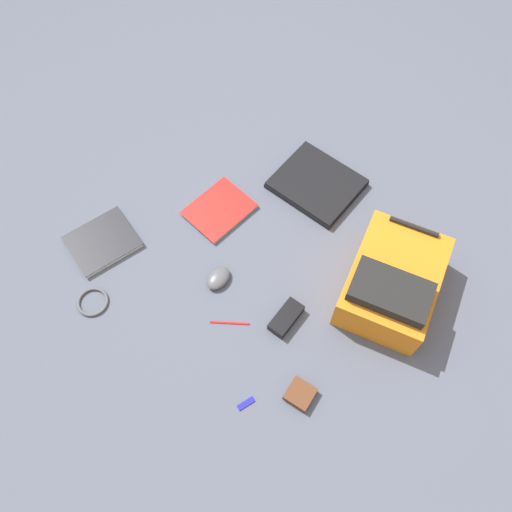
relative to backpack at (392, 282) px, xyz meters
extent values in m
plane|color=#4C5160|center=(-0.39, -0.27, -0.09)|extent=(3.93, 3.93, 0.00)
cube|color=orange|center=(0.00, 0.01, -0.01)|extent=(0.42, 0.48, 0.15)
cube|color=black|center=(0.04, -0.07, 0.09)|extent=(0.29, 0.24, 0.04)
cylinder|color=black|center=(-0.08, 0.17, 0.08)|extent=(0.16, 0.09, 0.02)
cube|color=black|center=(-0.49, 0.12, -0.08)|extent=(0.35, 0.32, 0.02)
cube|color=black|center=(-0.49, 0.12, -0.06)|extent=(0.35, 0.32, 0.01)
cube|color=silver|center=(-0.80, -0.65, -0.08)|extent=(0.21, 0.24, 0.02)
cube|color=black|center=(-0.80, -0.65, -0.07)|extent=(0.22, 0.25, 0.00)
cube|color=silver|center=(-0.64, -0.24, -0.08)|extent=(0.20, 0.24, 0.01)
cube|color=red|center=(-0.64, -0.24, -0.07)|extent=(0.21, 0.25, 0.00)
ellipsoid|color=#4C4C51|center=(-0.41, -0.42, -0.07)|extent=(0.09, 0.11, 0.03)
torus|color=#4C4C51|center=(-0.62, -0.80, -0.08)|extent=(0.11, 0.11, 0.01)
cube|color=black|center=(-0.15, -0.34, -0.07)|extent=(0.09, 0.14, 0.04)
cylinder|color=red|center=(-0.26, -0.49, -0.08)|extent=(0.10, 0.10, 0.01)
cube|color=#59331E|center=(0.07, -0.47, -0.07)|extent=(0.10, 0.10, 0.03)
cube|color=#191999|center=(-0.02, -0.62, -0.08)|extent=(0.03, 0.06, 0.01)
camera|label=1|loc=(0.28, -0.82, 1.59)|focal=36.93mm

